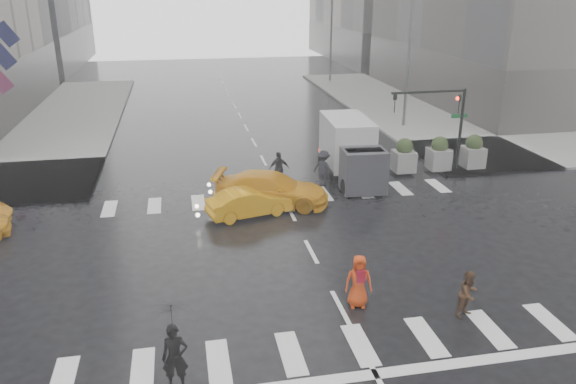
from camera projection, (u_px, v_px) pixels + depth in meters
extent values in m
plane|color=black|center=(311.00, 252.00, 21.39)|extent=(120.00, 120.00, 0.00)
cube|color=gray|center=(516.00, 122.00, 40.98)|extent=(35.00, 35.00, 0.15)
cube|color=#322F2C|center=(555.00, 71.00, 50.69)|extent=(26.05, 26.05, 4.40)
cube|color=#322F2C|center=(422.00, 41.00, 77.36)|extent=(26.05, 26.05, 4.40)
cylinder|color=black|center=(460.00, 131.00, 29.77)|extent=(0.16, 0.16, 4.50)
cylinder|color=black|center=(429.00, 92.00, 28.65)|extent=(4.00, 0.12, 0.12)
imported|color=black|center=(459.00, 104.00, 29.21)|extent=(0.16, 0.20, 1.00)
imported|color=black|center=(395.00, 103.00, 28.50)|extent=(0.16, 0.20, 1.00)
sphere|color=#FF190C|center=(458.00, 98.00, 29.09)|extent=(0.20, 0.20, 0.20)
cube|color=#0E6326|center=(459.00, 116.00, 29.78)|extent=(0.90, 0.03, 0.22)
cylinder|color=#59595B|center=(408.00, 63.00, 38.36)|extent=(0.20, 0.20, 9.00)
cylinder|color=#59595B|center=(331.00, 37.00, 56.75)|extent=(0.20, 0.20, 9.00)
cube|color=gray|center=(403.00, 161.00, 29.95)|extent=(1.10, 1.10, 1.10)
sphere|color=black|center=(405.00, 147.00, 29.67)|extent=(0.90, 0.90, 0.90)
cube|color=gray|center=(438.00, 159.00, 30.31)|extent=(1.10, 1.10, 1.10)
sphere|color=black|center=(440.00, 145.00, 30.03)|extent=(0.90, 0.90, 0.90)
cube|color=gray|center=(472.00, 157.00, 30.67)|extent=(1.10, 1.10, 1.10)
sphere|color=black|center=(474.00, 143.00, 30.39)|extent=(0.90, 0.90, 0.90)
cube|color=red|center=(0.00, 81.00, 32.87)|extent=(1.54, 0.02, 1.66)
cube|color=#10123D|center=(3.00, 57.00, 33.83)|extent=(1.54, 0.02, 1.66)
cube|color=#10123D|center=(6.00, 34.00, 34.79)|extent=(1.54, 0.02, 1.66)
imported|color=black|center=(175.00, 357.00, 13.90)|extent=(0.68, 0.47, 1.80)
imported|color=black|center=(172.00, 320.00, 13.52)|extent=(1.02, 1.04, 0.88)
imported|color=#412817|center=(469.00, 294.00, 17.02)|extent=(0.91, 0.84, 1.51)
imported|color=red|center=(359.00, 281.00, 17.50)|extent=(0.94, 0.69, 1.75)
cube|color=maroon|center=(361.00, 276.00, 17.24)|extent=(0.30, 0.21, 0.40)
imported|color=black|center=(279.00, 169.00, 28.10)|extent=(1.05, 0.66, 1.76)
imported|color=black|center=(324.00, 168.00, 28.14)|extent=(1.30, 1.26, 1.81)
imported|color=orange|center=(249.00, 203.00, 24.50)|extent=(3.92, 2.17, 1.22)
imported|color=orange|center=(271.00, 189.00, 25.69)|extent=(5.07, 3.55, 1.52)
cube|color=#BABABC|center=(347.00, 141.00, 29.45)|extent=(2.16, 4.14, 2.43)
cube|color=#303035|center=(363.00, 171.00, 27.06)|extent=(2.07, 1.62, 2.07)
cube|color=black|center=(364.00, 158.00, 26.84)|extent=(1.80, 0.81, 0.81)
cylinder|color=black|center=(345.00, 187.00, 26.97)|extent=(0.25, 0.81, 0.81)
cylinder|color=black|center=(382.00, 185.00, 27.31)|extent=(0.25, 0.81, 0.81)
cylinder|color=black|center=(334.00, 174.00, 28.79)|extent=(0.25, 0.81, 0.81)
cylinder|color=black|center=(369.00, 172.00, 29.13)|extent=(0.25, 0.81, 0.81)
cylinder|color=black|center=(322.00, 160.00, 31.11)|extent=(0.25, 0.81, 0.81)
cylinder|color=black|center=(355.00, 158.00, 31.45)|extent=(0.25, 0.81, 0.81)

